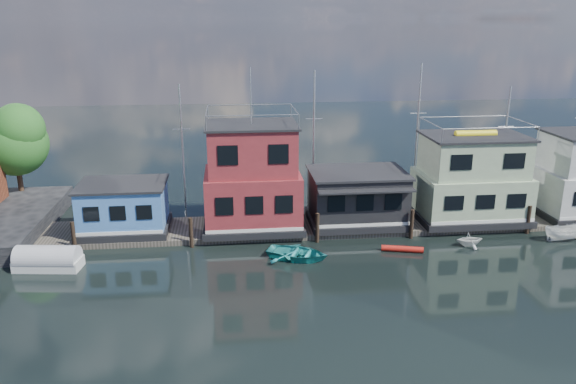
{
  "coord_description": "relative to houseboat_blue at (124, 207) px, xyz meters",
  "views": [
    {
      "loc": [
        -10.12,
        -28.17,
        15.49
      ],
      "look_at": [
        -5.83,
        12.0,
        3.0
      ],
      "focal_mm": 35.0,
      "sensor_mm": 36.0,
      "label": 1
    }
  ],
  "objects": [
    {
      "name": "pilings",
      "position": [
        17.67,
        -2.8,
        -1.11
      ],
      "size": [
        42.28,
        0.28,
        2.2
      ],
      "color": "#2D2116",
      "rests_on": "ground"
    },
    {
      "name": "ground",
      "position": [
        18.0,
        -12.0,
        -2.21
      ],
      "size": [
        160.0,
        160.0,
        0.0
      ],
      "primitive_type": "plane",
      "color": "black",
      "rests_on": "ground"
    },
    {
      "name": "houseboat_dark",
      "position": [
        17.5,
        -0.02,
        0.21
      ],
      "size": [
        7.4,
        6.1,
        4.06
      ],
      "color": "black",
      "rests_on": "dock"
    },
    {
      "name": "red_kayak",
      "position": [
        19.61,
        -5.19,
        -1.99
      ],
      "size": [
        2.88,
        1.13,
        0.42
      ],
      "primitive_type": "cylinder",
      "rotation": [
        0.0,
        1.57,
        -0.25
      ],
      "color": "red",
      "rests_on": "ground"
    },
    {
      "name": "background_masts",
      "position": [
        22.76,
        6.0,
        3.35
      ],
      "size": [
        36.4,
        0.16,
        12.0
      ],
      "color": "silver",
      "rests_on": "ground"
    },
    {
      "name": "dinghy_teal",
      "position": [
        12.21,
        -5.65,
        -1.77
      ],
      "size": [
        5.03,
        4.42,
        0.87
      ],
      "primitive_type": "imported",
      "rotation": [
        0.0,
        0.0,
        1.16
      ],
      "color": "teal",
      "rests_on": "ground"
    },
    {
      "name": "houseboat_red",
      "position": [
        9.5,
        0.0,
        1.9
      ],
      "size": [
        7.4,
        5.9,
        11.86
      ],
      "color": "black",
      "rests_on": "dock"
    },
    {
      "name": "dinghy_white",
      "position": [
        24.65,
        -4.68,
        -1.69
      ],
      "size": [
        2.01,
        1.75,
        1.03
      ],
      "primitive_type": "imported",
      "rotation": [
        0.0,
        0.0,
        1.61
      ],
      "color": "silver",
      "rests_on": "ground"
    },
    {
      "name": "houseboat_green",
      "position": [
        26.5,
        0.0,
        1.34
      ],
      "size": [
        8.4,
        5.9,
        7.03
      ],
      "color": "black",
      "rests_on": "dock"
    },
    {
      "name": "houseboat_blue",
      "position": [
        0.0,
        0.0,
        0.0
      ],
      "size": [
        6.4,
        4.9,
        3.66
      ],
      "color": "black",
      "rests_on": "dock"
    },
    {
      "name": "tarp_runabout",
      "position": [
        -4.0,
        -5.47,
        -1.57
      ],
      "size": [
        4.34,
        2.17,
        1.69
      ],
      "rotation": [
        0.0,
        0.0,
        -0.12
      ],
      "color": "silver",
      "rests_on": "ground"
    },
    {
      "name": "dock",
      "position": [
        18.0,
        0.0,
        -2.01
      ],
      "size": [
        48.0,
        5.0,
        0.4
      ],
      "primitive_type": "cube",
      "color": "#595147",
      "rests_on": "ground"
    },
    {
      "name": "motorboat",
      "position": [
        32.02,
        -4.48,
        -1.58
      ],
      "size": [
        3.27,
        1.25,
        1.26
      ],
      "primitive_type": "imported",
      "rotation": [
        0.0,
        0.0,
        1.56
      ],
      "color": "white",
      "rests_on": "ground"
    }
  ]
}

